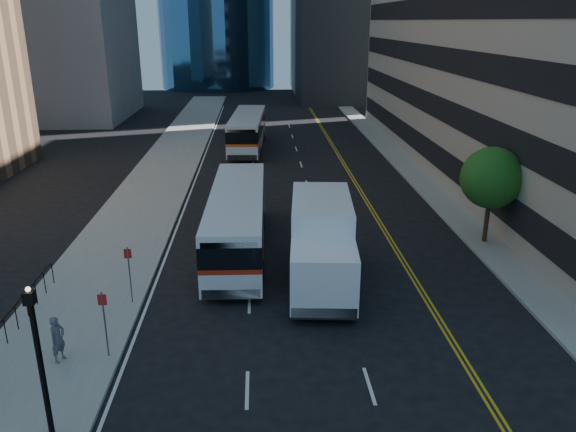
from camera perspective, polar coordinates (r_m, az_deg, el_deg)
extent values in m
plane|color=black|center=(22.62, 5.06, -10.87)|extent=(160.00, 160.00, 0.00)
cube|color=gray|center=(46.37, -12.30, 4.75)|extent=(5.00, 90.00, 0.15)
cube|color=gray|center=(47.30, 11.79, 5.07)|extent=(2.00, 90.00, 0.15)
cylinder|color=#332114|center=(31.52, 19.51, -0.54)|extent=(0.24, 0.24, 2.20)
sphere|color=#144714|center=(30.84, 20.00, 3.66)|extent=(3.20, 3.20, 3.20)
cylinder|color=black|center=(17.23, -23.71, -14.35)|extent=(0.16, 0.16, 4.20)
cube|color=black|center=(16.14, -24.79, -7.54)|extent=(0.28, 0.28, 0.36)
cube|color=white|center=(29.04, -5.12, -1.84)|extent=(2.85, 12.23, 1.12)
cube|color=red|center=(28.81, -5.16, -0.62)|extent=(2.88, 12.25, 0.22)
cube|color=black|center=(28.62, -5.19, 0.44)|extent=(2.88, 12.25, 0.91)
cube|color=white|center=(28.39, -5.24, 1.89)|extent=(2.85, 12.23, 0.51)
cylinder|color=black|center=(25.94, -8.15, -5.61)|extent=(0.32, 1.02, 1.02)
cylinder|color=black|center=(25.78, -2.82, -5.58)|extent=(0.32, 1.02, 1.02)
cylinder|color=black|center=(32.31, -6.94, -0.46)|extent=(0.32, 1.02, 1.02)
cylinder|color=black|center=(32.18, -2.68, -0.41)|extent=(0.32, 1.02, 1.02)
cube|color=silver|center=(52.81, -4.11, 7.83)|extent=(3.44, 12.46, 1.13)
cube|color=#D05813|center=(52.69, -4.13, 8.54)|extent=(3.47, 12.48, 0.23)
cube|color=black|center=(52.59, -4.14, 9.15)|extent=(3.47, 12.48, 0.92)
cube|color=silver|center=(52.46, -4.16, 9.97)|extent=(3.44, 12.46, 0.51)
cylinder|color=black|center=(49.42, -5.85, 6.50)|extent=(0.37, 1.04, 1.03)
cylinder|color=black|center=(49.21, -3.02, 6.52)|extent=(0.37, 1.04, 1.03)
cylinder|color=black|center=(56.21, -5.08, 8.07)|extent=(0.37, 1.04, 1.03)
cylinder|color=black|center=(56.03, -2.58, 8.09)|extent=(0.37, 1.04, 1.03)
cube|color=white|center=(22.63, 3.64, -6.21)|extent=(2.85, 2.64, 2.33)
cube|color=black|center=(21.49, 3.76, -6.35)|extent=(2.46, 0.26, 1.22)
cube|color=white|center=(25.95, 3.39, -1.20)|extent=(3.08, 5.51, 2.88)
cube|color=black|center=(25.46, 3.40, -5.67)|extent=(2.64, 7.46, 0.28)
cylinder|color=black|center=(22.90, 0.54, -8.86)|extent=(0.39, 1.09, 1.06)
cylinder|color=black|center=(23.00, 6.66, -8.87)|extent=(0.39, 1.09, 1.06)
cylinder|color=black|center=(27.91, 0.75, -3.50)|extent=(0.39, 1.09, 1.06)
cylinder|color=black|center=(27.99, 5.72, -3.53)|extent=(0.39, 1.09, 1.06)
imported|color=#525359|center=(21.22, -22.36, -11.49)|extent=(0.61, 0.72, 1.68)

